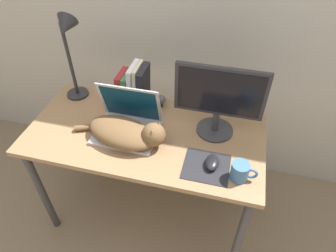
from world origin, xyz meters
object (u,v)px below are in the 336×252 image
object	(u,v)px
computer_mouse	(212,162)
webcam	(161,100)
laptop	(128,124)
book_row	(134,87)
mug	(240,172)
desk_lamp	(68,43)
external_monitor	(219,99)
cat	(127,133)

from	to	relation	value
computer_mouse	webcam	distance (m)	0.52
laptop	book_row	distance (m)	0.26
laptop	mug	xyz separation A→B (m)	(0.60, -0.18, -0.00)
book_row	desk_lamp	bearing A→B (deg)	-172.91
laptop	external_monitor	world-z (taller)	external_monitor
cat	webcam	distance (m)	0.33
computer_mouse	desk_lamp	xyz separation A→B (m)	(-0.85, 0.34, 0.34)
desk_lamp	mug	world-z (taller)	desk_lamp
laptop	webcam	bearing A→B (deg)	64.46
laptop	desk_lamp	distance (m)	0.53
cat	book_row	size ratio (longest dim) A/B	1.99
laptop	book_row	world-z (taller)	laptop
mug	external_monitor	bearing A→B (deg)	117.64
external_monitor	computer_mouse	distance (m)	0.31
computer_mouse	mug	distance (m)	0.14
mug	webcam	bearing A→B (deg)	139.03
webcam	cat	bearing A→B (deg)	-106.50
external_monitor	desk_lamp	world-z (taller)	desk_lamp
laptop	book_row	size ratio (longest dim) A/B	1.29
computer_mouse	mug	xyz separation A→B (m)	(0.13, -0.04, 0.02)
external_monitor	computer_mouse	bearing A→B (deg)	-85.28
laptop	external_monitor	xyz separation A→B (m)	(0.45, 0.11, 0.17)
laptop	webcam	world-z (taller)	laptop
laptop	webcam	distance (m)	0.27
laptop	computer_mouse	world-z (taller)	laptop
book_row	mug	distance (m)	0.77
desk_lamp	cat	bearing A→B (deg)	-34.53
computer_mouse	mug	size ratio (longest dim) A/B	0.87
computer_mouse	webcam	bearing A→B (deg)	133.16
desk_lamp	webcam	world-z (taller)	desk_lamp
cat	desk_lamp	size ratio (longest dim) A/B	0.96
laptop	mug	size ratio (longest dim) A/B	2.71
computer_mouse	external_monitor	bearing A→B (deg)	94.72
external_monitor	book_row	size ratio (longest dim) A/B	1.74
cat	external_monitor	distance (m)	0.49
desk_lamp	book_row	bearing A→B (deg)	7.09
laptop	book_row	xyz separation A→B (m)	(-0.05, 0.24, 0.06)
cat	mug	distance (m)	0.59
computer_mouse	mug	world-z (taller)	mug
book_row	mug	bearing A→B (deg)	-33.06
laptop	computer_mouse	xyz separation A→B (m)	(0.47, -0.13, -0.03)
laptop	desk_lamp	bearing A→B (deg)	151.73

